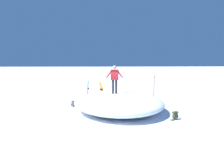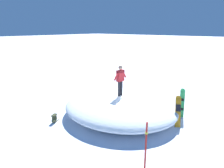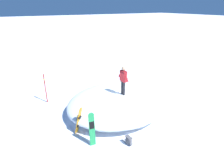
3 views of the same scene
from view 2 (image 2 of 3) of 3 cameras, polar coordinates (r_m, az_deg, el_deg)
The scene contains 8 objects.
ground at distance 11.85m, azimuth 4.40°, elevation -8.56°, with size 240.00×240.00×0.00m, color white.
snow_mound at distance 11.33m, azimuth 2.21°, elevation -6.58°, with size 6.48×5.56×1.14m, color white.
snowboarder_standing at distance 11.12m, azimuth 2.41°, elevation 1.65°, with size 1.06×0.24×1.76m.
snowboard_primary_upright at distance 10.73m, azimuth 18.49°, elevation -7.34°, with size 0.50×0.47×1.58m.
snowboard_secondary_upright at distance 11.72m, azimuth 19.52°, elevation -5.05°, with size 0.19×0.29×1.72m.
backpack_near at distance 13.23m, azimuth 14.70°, elevation -5.34°, with size 0.62×0.26×0.43m.
backpack_far at distance 11.16m, azimuth -16.30°, elevation -9.50°, with size 0.58×0.42×0.46m.
trail_marker_pole at distance 6.88m, azimuth 9.67°, elevation -18.16°, with size 0.10×0.10×2.05m.
Camera 2 is at (8.81, 6.25, 4.90)m, focal length 31.71 mm.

